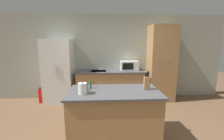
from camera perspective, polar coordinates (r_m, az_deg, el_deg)
name	(u,v)px	position (r m, az deg, el deg)	size (l,w,h in m)	color
wall_back	(110,57)	(4.74, -0.71, 4.94)	(7.20, 0.06, 2.60)	#9EA393
refrigerator	(59,71)	(4.62, -19.59, -0.52)	(0.79, 0.69, 1.84)	white
back_counter	(111,85)	(4.58, -0.53, -5.92)	(2.03, 0.62, 0.92)	#9E7547
pantry_cabinet	(161,64)	(4.76, 18.23, 2.34)	(0.75, 0.63, 2.25)	#9E7547
kitchen_island	(114,115)	(2.81, 0.71, -16.71)	(1.60, 0.86, 0.91)	#9E7547
microwave	(129,66)	(4.62, 6.57, 1.71)	(0.54, 0.34, 0.28)	white
knife_block	(147,83)	(2.75, 13.08, -4.75)	(0.10, 0.08, 0.34)	#9E7547
spice_bottle_tall_dark	(87,87)	(2.74, -9.64, -6.49)	(0.06, 0.06, 0.09)	#337033
spice_bottle_short_red	(87,88)	(2.59, -9.58, -6.65)	(0.04, 0.04, 0.16)	gold
spice_bottle_amber_oil	(90,84)	(2.80, -8.23, -5.45)	(0.04, 0.04, 0.15)	#337033
kettle	(83,88)	(2.50, -11.15, -6.91)	(0.14, 0.14, 0.21)	white
fire_extinguisher	(41,96)	(4.92, -25.57, -8.91)	(0.12, 0.12, 0.47)	red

